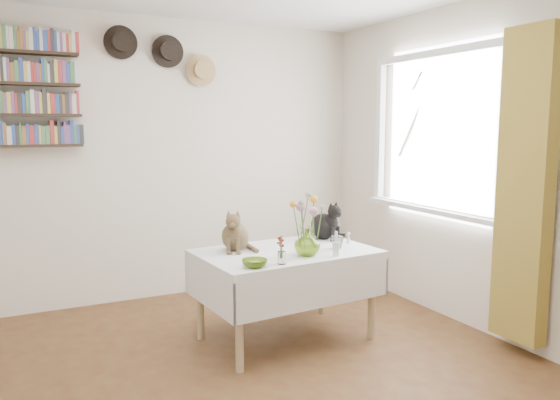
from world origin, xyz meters
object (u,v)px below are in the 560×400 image
flower_vase (307,242)px  bookshelf_unit (11,88)px  dining_table (286,273)px  tabby_cat (235,229)px  black_cat (323,219)px

flower_vase → bookshelf_unit: size_ratio=0.19×
dining_table → tabby_cat: (-0.32, 0.17, 0.32)m
black_cat → bookshelf_unit: 2.63m
black_cat → dining_table: bearing=-169.4°
tabby_cat → black_cat: (0.78, 0.06, -0.00)m
flower_vase → bookshelf_unit: bookshelf_unit is taller
tabby_cat → black_cat: 0.78m
tabby_cat → bookshelf_unit: 2.07m
tabby_cat → dining_table: bearing=0.5°
dining_table → tabby_cat: size_ratio=4.15×
tabby_cat → black_cat: bearing=33.4°
tabby_cat → bookshelf_unit: (-1.37, 1.17, 1.02)m
dining_table → bookshelf_unit: bookshelf_unit is taller
tabby_cat → flower_vase: size_ratio=1.66×
black_cat → tabby_cat: bearing=167.8°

